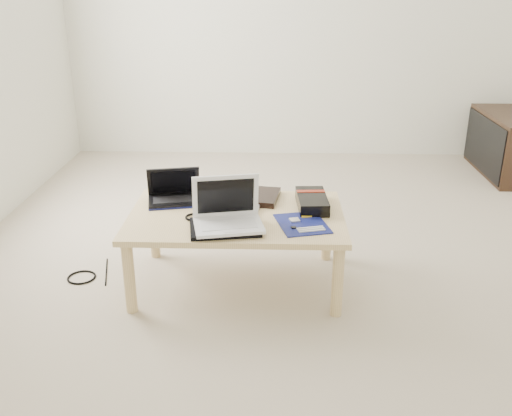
{
  "coord_description": "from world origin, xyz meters",
  "views": [
    {
      "loc": [
        -0.16,
        -3.17,
        1.52
      ],
      "look_at": [
        -0.25,
        -0.48,
        0.43
      ],
      "focal_mm": 40.0,
      "sensor_mm": 36.0,
      "label": 1
    }
  ],
  "objects_px": {
    "coffee_table": "(236,223)",
    "white_laptop": "(228,215)",
    "gpu_box": "(312,201)",
    "netbook": "(174,194)",
    "media_cabinet": "(508,145)"
  },
  "relations": [
    {
      "from": "media_cabinet",
      "to": "netbook",
      "type": "relative_size",
      "value": 2.86
    },
    {
      "from": "coffee_table",
      "to": "netbook",
      "type": "distance_m",
      "value": 0.4
    },
    {
      "from": "coffee_table",
      "to": "gpu_box",
      "type": "distance_m",
      "value": 0.42
    },
    {
      "from": "gpu_box",
      "to": "netbook",
      "type": "bearing_deg",
      "value": 175.36
    },
    {
      "from": "media_cabinet",
      "to": "netbook",
      "type": "height_order",
      "value": "netbook"
    },
    {
      "from": "netbook",
      "to": "white_laptop",
      "type": "relative_size",
      "value": 0.87
    },
    {
      "from": "coffee_table",
      "to": "white_laptop",
      "type": "height_order",
      "value": "white_laptop"
    },
    {
      "from": "netbook",
      "to": "coffee_table",
      "type": "bearing_deg",
      "value": -26.05
    },
    {
      "from": "coffee_table",
      "to": "media_cabinet",
      "type": "height_order",
      "value": "media_cabinet"
    },
    {
      "from": "netbook",
      "to": "gpu_box",
      "type": "xyz_separation_m",
      "value": [
        0.74,
        -0.06,
        -0.01
      ]
    },
    {
      "from": "coffee_table",
      "to": "white_laptop",
      "type": "bearing_deg",
      "value": -99.21
    },
    {
      "from": "gpu_box",
      "to": "media_cabinet",
      "type": "bearing_deg",
      "value": 46.42
    },
    {
      "from": "gpu_box",
      "to": "coffee_table",
      "type": "bearing_deg",
      "value": -164.45
    },
    {
      "from": "media_cabinet",
      "to": "netbook",
      "type": "distance_m",
      "value": 3.04
    },
    {
      "from": "coffee_table",
      "to": "media_cabinet",
      "type": "distance_m",
      "value": 2.87
    }
  ]
}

